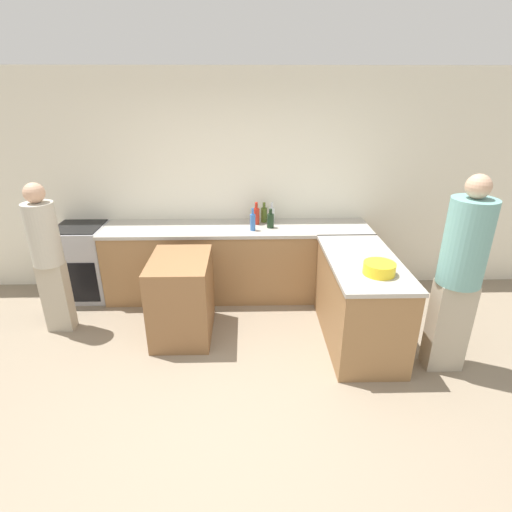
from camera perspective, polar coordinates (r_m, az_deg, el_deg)
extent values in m
plane|color=gray|center=(3.57, -3.22, -20.73)|extent=(14.00, 14.00, 0.00)
cube|color=silver|center=(5.07, -2.79, 10.17)|extent=(8.00, 0.06, 2.70)
cube|color=olive|center=(5.02, -2.68, -0.96)|extent=(3.20, 0.65, 0.87)
cube|color=#ADA89E|center=(4.85, -2.78, 3.98)|extent=(3.23, 0.68, 0.04)
cube|color=olive|center=(4.26, 14.48, -6.36)|extent=(0.66, 1.40, 0.87)
cube|color=#ADA89E|center=(4.06, 15.11, -0.72)|extent=(0.69, 1.43, 0.04)
cube|color=#ADADB2|center=(5.43, -23.32, -0.79)|extent=(0.59, 0.60, 0.91)
cube|color=black|center=(5.22, -24.24, -3.51)|extent=(0.49, 0.01, 0.51)
cube|color=black|center=(5.27, -24.09, 3.82)|extent=(0.54, 0.56, 0.01)
cube|color=brown|center=(4.28, -10.55, -5.80)|extent=(0.60, 0.82, 0.87)
cylinder|color=yellow|center=(3.75, 17.19, -1.71)|extent=(0.29, 0.29, 0.11)
cylinder|color=#386BB7|center=(4.69, -0.47, 4.82)|extent=(0.06, 0.06, 0.19)
cylinder|color=#386BB7|center=(4.65, -0.48, 6.40)|extent=(0.03, 0.03, 0.08)
cylinder|color=#475B1E|center=(4.99, 1.15, 5.88)|extent=(0.07, 0.07, 0.18)
cylinder|color=#475B1E|center=(4.96, 1.16, 7.26)|extent=(0.03, 0.03, 0.07)
cylinder|color=silver|center=(4.95, 2.27, 5.78)|extent=(0.07, 0.07, 0.19)
cylinder|color=silver|center=(4.91, 2.30, 7.25)|extent=(0.03, 0.03, 0.07)
cylinder|color=red|center=(4.91, 0.04, 5.71)|extent=(0.08, 0.08, 0.20)
cylinder|color=red|center=(4.87, 0.04, 7.25)|extent=(0.04, 0.04, 0.08)
cylinder|color=black|center=(4.79, 2.08, 5.03)|extent=(0.08, 0.08, 0.17)
cylinder|color=black|center=(4.75, 2.10, 6.36)|extent=(0.04, 0.04, 0.06)
cube|color=#ADA38E|center=(4.81, -26.56, -5.23)|extent=(0.27, 0.17, 0.78)
cylinder|color=#B7B2A3|center=(4.55, -28.12, 2.76)|extent=(0.30, 0.30, 0.65)
sphere|color=tan|center=(4.44, -29.14, 7.89)|extent=(0.20, 0.20, 0.20)
cube|color=#ADA38E|center=(4.13, 25.73, -8.96)|extent=(0.34, 0.20, 0.88)
cylinder|color=#6BA39E|center=(3.80, 27.83, 1.70)|extent=(0.37, 0.37, 0.76)
sphere|color=tan|center=(3.67, 29.20, 8.68)|extent=(0.20, 0.20, 0.20)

